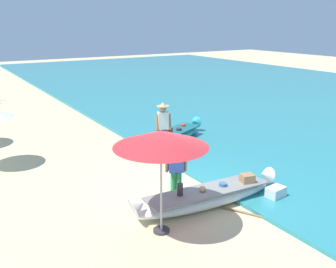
{
  "coord_description": "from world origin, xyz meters",
  "views": [
    {
      "loc": [
        -5.0,
        -7.5,
        4.41
      ],
      "look_at": [
        1.26,
        2.68,
        0.9
      ],
      "focal_mm": 41.13,
      "sensor_mm": 36.0,
      "label": 1
    }
  ],
  "objects": [
    {
      "name": "ground_plane",
      "position": [
        0.0,
        0.0,
        0.0
      ],
      "size": [
        80.0,
        80.0,
        0.0
      ],
      "primitive_type": "plane",
      "color": "beige"
    },
    {
      "name": "boat_cyan_midground",
      "position": [
        2.16,
        3.99,
        0.28
      ],
      "size": [
        3.85,
        2.24,
        0.79
      ],
      "color": "#33B2BC",
      "rests_on": "ground"
    },
    {
      "name": "paddle",
      "position": [
        0.76,
        -1.21,
        0.03
      ],
      "size": [
        1.05,
        1.72,
        0.05
      ],
      "color": "#8E6B47",
      "rests_on": "ground"
    },
    {
      "name": "patio_umbrella_large",
      "position": [
        -1.22,
        -1.08,
        2.11
      ],
      "size": [
        1.98,
        1.98,
        2.3
      ],
      "color": "#B7B7BC",
      "rests_on": "ground"
    },
    {
      "name": "sea",
      "position": [
        13.07,
        8.0,
        0.05
      ],
      "size": [
        24.0,
        56.0,
        0.1
      ],
      "primitive_type": "cube",
      "color": "teal",
      "rests_on": "ground"
    },
    {
      "name": "boat_white_foreground",
      "position": [
        0.37,
        -0.64,
        0.25
      ],
      "size": [
        4.15,
        0.93,
        0.74
      ],
      "color": "white",
      "rests_on": "ground"
    },
    {
      "name": "cooler_box",
      "position": [
        2.05,
        -1.29,
        0.18
      ],
      "size": [
        0.51,
        0.39,
        0.36
      ],
      "primitive_type": "cube",
      "rotation": [
        0.0,
        0.0,
        0.12
      ],
      "color": "silver",
      "rests_on": "ground"
    },
    {
      "name": "person_vendor_hatted",
      "position": [
        1.49,
        3.37,
        1.04
      ],
      "size": [
        0.58,
        0.44,
        1.8
      ],
      "color": "#333842",
      "rests_on": "ground"
    },
    {
      "name": "person_tourist_customer",
      "position": [
        -0.13,
        0.04,
        0.88
      ],
      "size": [
        0.58,
        0.41,
        1.56
      ],
      "color": "green",
      "rests_on": "ground"
    }
  ]
}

